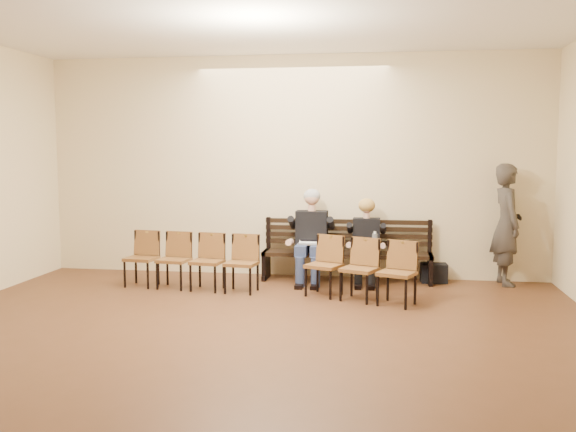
{
  "coord_description": "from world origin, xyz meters",
  "views": [
    {
      "loc": [
        1.47,
        -5.11,
        2.03
      ],
      "look_at": [
        0.08,
        4.05,
        1.06
      ],
      "focal_mm": 40.0,
      "sensor_mm": 36.0,
      "label": 1
    }
  ],
  "objects_px": {
    "laptop": "(309,246)",
    "water_bottle": "(375,248)",
    "bag": "(434,273)",
    "seated_man": "(311,235)",
    "chair_row_back": "(359,269)",
    "seated_woman": "(366,245)",
    "chair_row_front": "(190,261)",
    "bench": "(347,267)",
    "passerby": "(507,215)"
  },
  "relations": [
    {
      "from": "seated_woman",
      "to": "chair_row_front",
      "type": "bearing_deg",
      "value": -162.56
    },
    {
      "from": "bench",
      "to": "seated_man",
      "type": "height_order",
      "value": "seated_man"
    },
    {
      "from": "bench",
      "to": "water_bottle",
      "type": "distance_m",
      "value": 0.66
    },
    {
      "from": "seated_man",
      "to": "laptop",
      "type": "xyz_separation_m",
      "value": [
        -0.01,
        -0.16,
        -0.15
      ]
    },
    {
      "from": "bench",
      "to": "seated_woman",
      "type": "height_order",
      "value": "seated_woman"
    },
    {
      "from": "seated_man",
      "to": "chair_row_back",
      "type": "xyz_separation_m",
      "value": [
        0.78,
        -1.12,
        -0.3
      ]
    },
    {
      "from": "laptop",
      "to": "water_bottle",
      "type": "height_order",
      "value": "water_bottle"
    },
    {
      "from": "laptop",
      "to": "bag",
      "type": "relative_size",
      "value": 0.85
    },
    {
      "from": "bench",
      "to": "water_bottle",
      "type": "xyz_separation_m",
      "value": [
        0.43,
        -0.35,
        0.35
      ]
    },
    {
      "from": "chair_row_front",
      "to": "seated_man",
      "type": "bearing_deg",
      "value": 31.92
    },
    {
      "from": "seated_man",
      "to": "seated_woman",
      "type": "bearing_deg",
      "value": 0.0
    },
    {
      "from": "water_bottle",
      "to": "chair_row_front",
      "type": "height_order",
      "value": "chair_row_front"
    },
    {
      "from": "passerby",
      "to": "chair_row_front",
      "type": "xyz_separation_m",
      "value": [
        -4.58,
        -1.01,
        -0.63
      ]
    },
    {
      "from": "laptop",
      "to": "chair_row_front",
      "type": "bearing_deg",
      "value": -172.19
    },
    {
      "from": "laptop",
      "to": "water_bottle",
      "type": "relative_size",
      "value": 1.34
    },
    {
      "from": "bench",
      "to": "chair_row_back",
      "type": "bearing_deg",
      "value": -78.95
    },
    {
      "from": "seated_woman",
      "to": "passerby",
      "type": "xyz_separation_m",
      "value": [
        2.07,
        0.22,
        0.46
      ]
    },
    {
      "from": "bench",
      "to": "passerby",
      "type": "distance_m",
      "value": 2.51
    },
    {
      "from": "bench",
      "to": "passerby",
      "type": "xyz_separation_m",
      "value": [
        2.37,
        0.1,
        0.82
      ]
    },
    {
      "from": "bench",
      "to": "bag",
      "type": "relative_size",
      "value": 6.62
    },
    {
      "from": "passerby",
      "to": "chair_row_front",
      "type": "distance_m",
      "value": 4.73
    },
    {
      "from": "seated_man",
      "to": "seated_woman",
      "type": "xyz_separation_m",
      "value": [
        0.84,
        0.0,
        -0.13
      ]
    },
    {
      "from": "chair_row_front",
      "to": "water_bottle",
      "type": "bearing_deg",
      "value": 18.57
    },
    {
      "from": "bench",
      "to": "chair_row_front",
      "type": "distance_m",
      "value": 2.4
    },
    {
      "from": "seated_woman",
      "to": "laptop",
      "type": "bearing_deg",
      "value": -169.47
    },
    {
      "from": "passerby",
      "to": "bag",
      "type": "bearing_deg",
      "value": 82.67
    },
    {
      "from": "seated_man",
      "to": "chair_row_front",
      "type": "relative_size",
      "value": 0.72
    },
    {
      "from": "seated_woman",
      "to": "bag",
      "type": "relative_size",
      "value": 2.98
    },
    {
      "from": "chair_row_front",
      "to": "chair_row_back",
      "type": "bearing_deg",
      "value": -1.12
    },
    {
      "from": "bag",
      "to": "chair_row_front",
      "type": "distance_m",
      "value": 3.69
    },
    {
      "from": "laptop",
      "to": "chair_row_back",
      "type": "bearing_deg",
      "value": -63.68
    },
    {
      "from": "laptop",
      "to": "chair_row_front",
      "type": "relative_size",
      "value": 0.17
    },
    {
      "from": "bag",
      "to": "chair_row_front",
      "type": "relative_size",
      "value": 0.2
    },
    {
      "from": "chair_row_back",
      "to": "chair_row_front",
      "type": "bearing_deg",
      "value": -165.5
    },
    {
      "from": "chair_row_back",
      "to": "bench",
      "type": "bearing_deg",
      "value": 123.33
    },
    {
      "from": "seated_woman",
      "to": "chair_row_front",
      "type": "xyz_separation_m",
      "value": [
        -2.51,
        -0.79,
        -0.17
      ]
    },
    {
      "from": "bench",
      "to": "seated_woman",
      "type": "xyz_separation_m",
      "value": [
        0.3,
        -0.12,
        0.36
      ]
    },
    {
      "from": "seated_man",
      "to": "chair_row_front",
      "type": "xyz_separation_m",
      "value": [
        -1.67,
        -0.79,
        -0.31
      ]
    },
    {
      "from": "laptop",
      "to": "passerby",
      "type": "xyz_separation_m",
      "value": [
        2.92,
        0.38,
        0.47
      ]
    },
    {
      "from": "seated_man",
      "to": "passerby",
      "type": "bearing_deg",
      "value": 4.32
    },
    {
      "from": "seated_man",
      "to": "laptop",
      "type": "bearing_deg",
      "value": -93.09
    },
    {
      "from": "bench",
      "to": "laptop",
      "type": "bearing_deg",
      "value": -153.13
    },
    {
      "from": "bag",
      "to": "passerby",
      "type": "distance_m",
      "value": 1.38
    },
    {
      "from": "water_bottle",
      "to": "laptop",
      "type": "bearing_deg",
      "value": 175.67
    },
    {
      "from": "seated_woman",
      "to": "seated_man",
      "type": "bearing_deg",
      "value": 180.0
    },
    {
      "from": "passerby",
      "to": "chair_row_back",
      "type": "xyz_separation_m",
      "value": [
        -2.13,
        -1.34,
        -0.63
      ]
    },
    {
      "from": "laptop",
      "to": "water_bottle",
      "type": "distance_m",
      "value": 0.98
    },
    {
      "from": "seated_man",
      "to": "chair_row_back",
      "type": "bearing_deg",
      "value": -55.17
    },
    {
      "from": "seated_woman",
      "to": "passerby",
      "type": "relative_size",
      "value": 0.56
    },
    {
      "from": "bench",
      "to": "laptop",
      "type": "relative_size",
      "value": 7.75
    }
  ]
}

